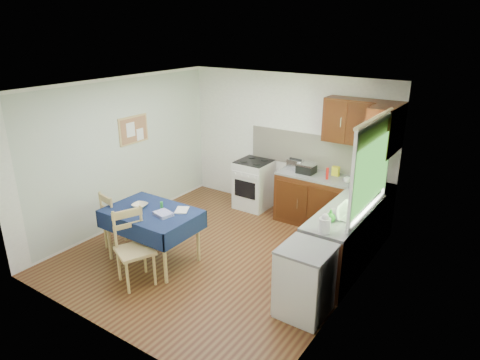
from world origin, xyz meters
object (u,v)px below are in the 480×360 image
Objects in this scene: sandwich_press at (306,168)px; kettle at (325,224)px; chair_near at (133,245)px; dining_table at (152,217)px; dish_rack at (343,215)px; toaster at (295,165)px; chair_far at (116,220)px.

kettle reaches higher than sandwich_press.
chair_near is 4.15× the size of kettle.
dining_table is 4.54× the size of sandwich_press.
dish_rack is at bearing -29.68° from chair_near.
toaster is 0.93× the size of sandwich_press.
chair_near is 3.15m from toaster.
toaster is at bearing 125.74° from kettle.
chair_far is 0.99m from chair_near.
kettle is (1.15, -1.87, 0.03)m from sandwich_press.
chair_near is at bearing -108.94° from toaster.
kettle is at bearing -156.19° from chair_far.
chair_far is 3.34m from dish_rack.
chair_near is 2.79m from dish_rack.
chair_far is at bearing -141.45° from dish_rack.
dish_rack reaches higher than sandwich_press.
sandwich_press is (1.05, 2.97, 0.44)m from chair_near.
chair_far is at bearing -127.34° from toaster.
dish_rack is at bearing 35.32° from dining_table.
dining_table is at bearing -166.66° from kettle.
dish_rack reaches higher than chair_far.
kettle is at bearing 23.92° from dining_table.
kettle is at bearing -47.55° from sandwich_press.
kettle is at bearing -74.58° from dish_rack.
chair_near reaches higher than dining_table.
chair_near is at bearing -60.54° from dining_table.
toaster is at bearing 8.50° from chair_near.
toaster is 2.35m from kettle.
dish_rack is (1.39, -1.37, -0.07)m from toaster.
dish_rack is at bearing -37.73° from sandwich_press.
sandwich_press is (1.93, 2.51, 0.49)m from chair_far.
chair_far is at bearing -168.24° from kettle.
toaster is at bearing -111.70° from chair_far.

